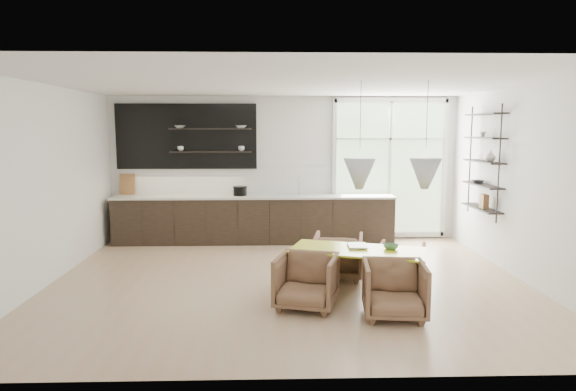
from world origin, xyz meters
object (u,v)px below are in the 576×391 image
at_px(armchair_back_left, 338,256).
at_px(armchair_front_left, 306,281).
at_px(dining_table, 358,252).
at_px(armchair_back_right, 401,263).
at_px(wire_stool, 296,268).
at_px(armchair_front_right, 394,290).

bearing_deg(armchair_back_left, armchair_front_left, 76.60).
height_order(dining_table, armchair_front_left, armchair_front_left).
distance_m(armchair_back_right, armchair_front_left, 1.76).
xyz_separation_m(dining_table, armchair_front_left, (-0.72, -0.42, -0.26)).
relative_size(armchair_back_right, wire_stool, 1.41).
height_order(armchair_front_left, wire_stool, armchair_front_left).
height_order(armchair_back_right, armchair_front_left, armchair_front_left).
xyz_separation_m(armchair_front_left, armchair_front_right, (1.04, -0.36, -0.00)).
bearing_deg(armchair_front_left, dining_table, 46.30).
height_order(armchair_back_left, armchair_back_right, armchair_back_left).
distance_m(armchair_back_left, armchair_front_right, 1.73).
xyz_separation_m(armchair_front_left, wire_stool, (-0.10, 0.77, -0.04)).
height_order(armchair_back_left, armchair_front_right, armchair_front_right).
relative_size(dining_table, armchair_front_right, 2.60).
xyz_separation_m(dining_table, wire_stool, (-0.82, 0.35, -0.31)).
distance_m(dining_table, armchair_back_left, 0.93).
relative_size(armchair_back_right, armchair_front_left, 0.88).
bearing_deg(armchair_back_left, armchair_front_right, 116.00).
distance_m(dining_table, wire_stool, 0.94).
bearing_deg(armchair_back_left, wire_stool, 48.48).
height_order(armchair_front_right, wire_stool, armchair_front_right).
height_order(armchair_back_right, armchair_front_right, armchair_front_right).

